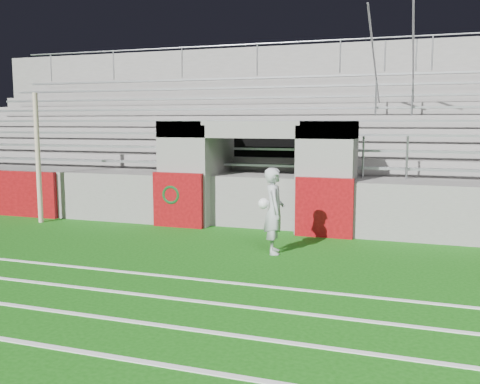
% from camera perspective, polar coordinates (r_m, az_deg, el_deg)
% --- Properties ---
extents(ground, '(90.00, 90.00, 0.00)m').
position_cam_1_polar(ground, '(9.97, -4.48, -7.51)').
color(ground, '#13520D').
rests_on(ground, ground).
extents(field_post, '(0.12, 0.12, 3.31)m').
position_cam_1_polar(field_post, '(14.58, -20.74, 3.37)').
color(field_post, '#C0AA8F').
rests_on(field_post, ground).
extents(stadium_structure, '(26.00, 8.48, 5.42)m').
position_cam_1_polar(stadium_structure, '(17.28, 6.03, 3.83)').
color(stadium_structure, slate).
rests_on(stadium_structure, ground).
extents(goalkeeper_with_ball, '(0.59, 0.72, 1.70)m').
position_cam_1_polar(goalkeeper_with_ball, '(10.50, 3.64, -1.99)').
color(goalkeeper_with_ball, '#A5A8AE').
rests_on(goalkeeper_with_ball, ground).
extents(hose_coil, '(0.49, 0.14, 0.50)m').
position_cam_1_polar(hose_coil, '(13.24, -7.31, -0.25)').
color(hose_coil, '#0B380C').
rests_on(hose_coil, ground).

